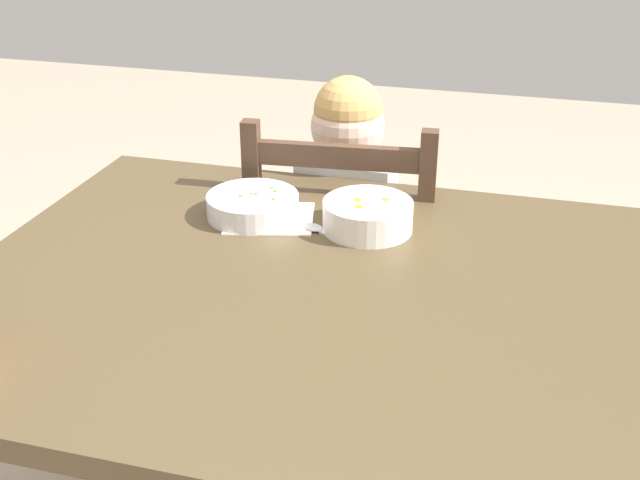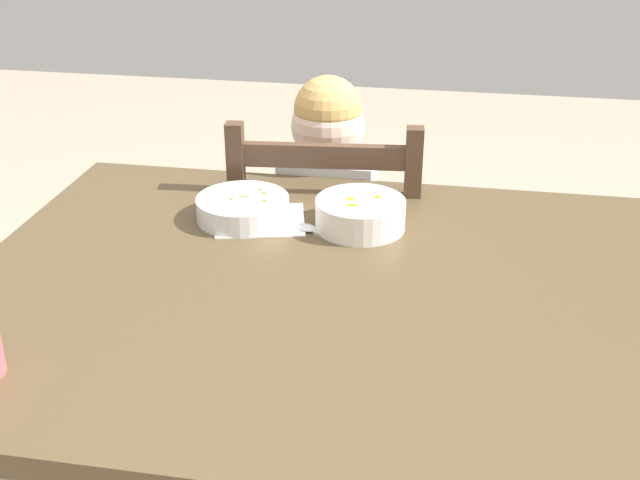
# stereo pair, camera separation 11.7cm
# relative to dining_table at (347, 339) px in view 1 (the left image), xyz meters

# --- Properties ---
(dining_table) EXTENTS (1.36, 0.98, 0.77)m
(dining_table) POSITION_rel_dining_table_xyz_m (0.00, 0.00, 0.00)
(dining_table) COLOR brown
(dining_table) RESTS_ON ground
(dining_chair) EXTENTS (0.46, 0.46, 0.92)m
(dining_chair) POSITION_rel_dining_table_xyz_m (-0.13, 0.54, -0.21)
(dining_chair) COLOR #4C3526
(dining_chair) RESTS_ON ground
(child_figure) EXTENTS (0.32, 0.31, 0.98)m
(child_figure) POSITION_rel_dining_table_xyz_m (-0.14, 0.53, -0.02)
(child_figure) COLOR silver
(child_figure) RESTS_ON ground
(bowl_of_peas) EXTENTS (0.19, 0.19, 0.05)m
(bowl_of_peas) POSITION_rel_dining_table_xyz_m (-0.25, 0.24, 0.13)
(bowl_of_peas) COLOR white
(bowl_of_peas) RESTS_ON dining_table
(bowl_of_carrots) EXTENTS (0.18, 0.18, 0.06)m
(bowl_of_carrots) POSITION_rel_dining_table_xyz_m (-0.02, 0.24, 0.13)
(bowl_of_carrots) COLOR white
(bowl_of_carrots) RESTS_ON dining_table
(spoon) EXTENTS (0.13, 0.08, 0.01)m
(spoon) POSITION_rel_dining_table_xyz_m (-0.10, 0.20, 0.11)
(spoon) COLOR silver
(spoon) RESTS_ON dining_table
(paper_napkin) EXTENTS (0.21, 0.19, 0.00)m
(paper_napkin) POSITION_rel_dining_table_xyz_m (-0.22, 0.24, 0.10)
(paper_napkin) COLOR white
(paper_napkin) RESTS_ON dining_table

